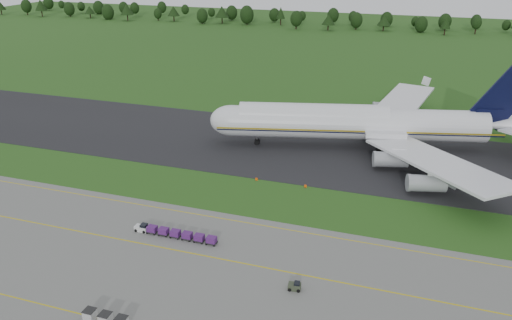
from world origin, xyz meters
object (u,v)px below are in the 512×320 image
(uld_row, at_px, (105,318))
(baggage_train, at_px, (174,233))
(utility_cart, at_px, (294,287))
(edge_markers, at_px, (281,183))
(aircraft, at_px, (363,123))

(uld_row, bearing_deg, baggage_train, 92.90)
(utility_cart, height_order, edge_markers, utility_cart)
(aircraft, xyz_separation_m, baggage_train, (-25.04, -52.04, -5.58))
(utility_cart, height_order, uld_row, uld_row)
(baggage_train, height_order, utility_cart, baggage_train)
(baggage_train, distance_m, utility_cart, 24.28)
(uld_row, xyz_separation_m, edge_markers, (10.65, 47.80, -0.54))
(baggage_train, height_order, uld_row, uld_row)
(aircraft, xyz_separation_m, edge_markers, (-13.27, -26.24, -6.10))
(utility_cart, xyz_separation_m, edge_markers, (-11.37, 33.16, -0.28))
(baggage_train, xyz_separation_m, uld_row, (1.11, -22.00, 0.03))
(baggage_train, xyz_separation_m, edge_markers, (11.77, 25.80, -0.51))
(uld_row, bearing_deg, aircraft, 72.09)
(aircraft, distance_m, edge_markers, 30.03)
(utility_cart, xyz_separation_m, uld_row, (-22.02, -14.64, 0.27))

